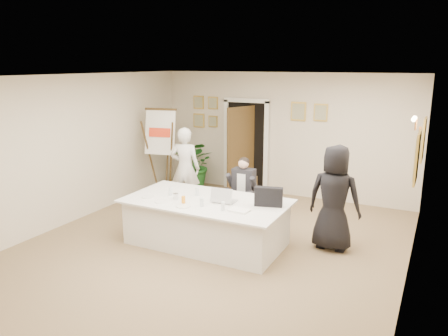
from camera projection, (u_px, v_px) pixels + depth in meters
name	position (u px, v px, depth m)	size (l,w,h in m)	color
floor	(210.00, 248.00, 7.26)	(7.00, 7.00, 0.00)	#7B6446
ceiling	(209.00, 76.00, 6.60)	(6.00, 7.00, 0.02)	white
wall_back	(283.00, 135.00, 9.97)	(6.00, 0.10, 2.80)	beige
wall_front	(22.00, 247.00, 3.89)	(6.00, 0.10, 2.80)	beige
wall_left	(70.00, 150.00, 8.24)	(0.10, 7.00, 2.80)	beige
wall_right	(414.00, 190.00, 5.62)	(0.10, 7.00, 2.80)	beige
doorway	(244.00, 148.00, 10.28)	(1.14, 0.86, 2.20)	black
pictures_back_wall	(251.00, 113.00, 10.19)	(3.40, 0.06, 0.80)	gold
pictures_right_wall	(420.00, 148.00, 6.59)	(0.06, 2.20, 0.80)	gold
wall_sconce	(417.00, 124.00, 6.54)	(0.20, 0.30, 0.24)	#D28643
conference_table	(206.00, 222.00, 7.34)	(2.71, 1.44, 0.78)	silver
seated_man	(243.00, 191.00, 8.18)	(0.56, 0.60, 1.31)	black
flip_chart	(163.00, 157.00, 9.87)	(0.72, 0.50, 1.99)	#3B2A13
standing_man	(185.00, 168.00, 9.09)	(0.63, 0.41, 1.72)	silver
standing_woman	(334.00, 198.00, 7.05)	(0.85, 0.56, 1.75)	black
potted_palm	(195.00, 164.00, 10.51)	(1.11, 0.96, 1.23)	#1F5F20
laptop	(225.00, 193.00, 7.15)	(0.37, 0.38, 0.28)	#B7BABC
laptop_bag	(269.00, 197.00, 6.91)	(0.44, 0.12, 0.31)	black
paper_stack	(239.00, 210.00, 6.70)	(0.31, 0.21, 0.03)	white
plate_left	(148.00, 197.00, 7.40)	(0.22, 0.22, 0.01)	white
plate_mid	(161.00, 201.00, 7.17)	(0.23, 0.23, 0.01)	white
plate_near	(183.00, 206.00, 6.93)	(0.23, 0.23, 0.01)	white
glass_a	(170.00, 191.00, 7.50)	(0.06, 0.06, 0.14)	silver
glass_b	(202.00, 202.00, 6.91)	(0.06, 0.06, 0.14)	silver
glass_c	(223.00, 206.00, 6.72)	(0.06, 0.06, 0.14)	silver
glass_d	(197.00, 192.00, 7.49)	(0.06, 0.06, 0.14)	silver
oj_glass	(183.00, 200.00, 7.04)	(0.06, 0.06, 0.13)	orange
steel_jug	(176.00, 197.00, 7.26)	(0.09, 0.09, 0.11)	silver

